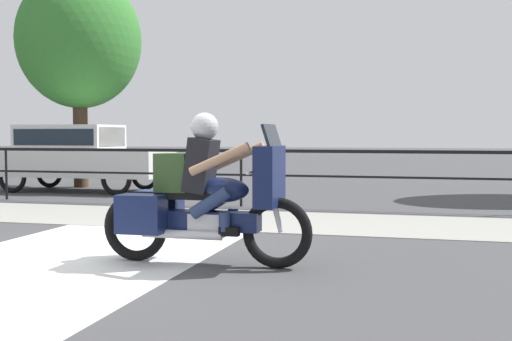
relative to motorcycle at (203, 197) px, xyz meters
The scene contains 7 objects.
ground_plane 1.31m from the motorcycle, behind, with size 120.00×120.00×0.00m, color #424244.
sidewalk_band 3.67m from the motorcycle, 107.83° to the left, with size 44.00×2.40×0.01m, color #99968E.
crosswalk_band 1.65m from the motorcycle, behind, with size 2.84×6.00×0.01m, color silver.
fence_railing 5.44m from the motorcycle, 101.70° to the left, with size 36.00×0.05×1.08m.
motorcycle is the anchor object (origin of this frame).
parked_car 9.41m from the motorcycle, 127.97° to the left, with size 4.27×1.65×1.58m.
tree_behind_car 11.03m from the motorcycle, 126.48° to the left, with size 3.14×3.14×5.48m.
Camera 1 is at (3.31, -6.30, 1.36)m, focal length 45.00 mm.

